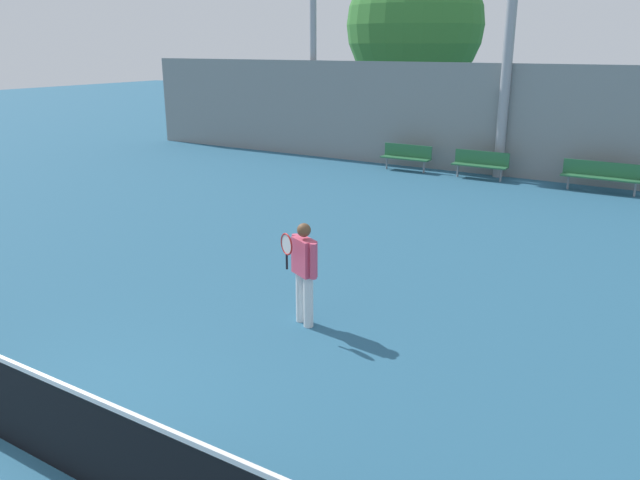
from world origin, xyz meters
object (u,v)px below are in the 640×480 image
at_px(bench_courtside_far, 603,174).
at_px(bench_by_gate, 481,162).
at_px(tree_green_tall, 415,25).
at_px(tennis_player, 304,268).
at_px(tennis_net, 3,399).
at_px(bench_adjacent_court, 407,155).

relative_size(bench_courtside_far, bench_by_gate, 1.28).
bearing_deg(bench_courtside_far, tree_green_tall, 143.42).
height_order(bench_courtside_far, tree_green_tall, tree_green_tall).
relative_size(tennis_player, bench_by_gate, 0.91).
height_order(bench_courtside_far, bench_by_gate, same).
bearing_deg(bench_courtside_far, tennis_player, -101.04).
height_order(tennis_net, bench_adjacent_court, tennis_net).
relative_size(bench_courtside_far, bench_adjacent_court, 1.31).
distance_m(tennis_player, bench_by_gate, 11.56).
xyz_separation_m(tennis_net, bench_adjacent_court, (-2.67, 15.48, -0.01)).
distance_m(bench_courtside_far, bench_adjacent_court, 5.88).
bearing_deg(tree_green_tall, bench_courtside_far, -36.58).
distance_m(tennis_net, bench_by_gate, 15.48).
relative_size(bench_courtside_far, tree_green_tall, 0.29).
bearing_deg(bench_adjacent_court, tennis_net, -80.23).
relative_size(bench_adjacent_court, bench_by_gate, 0.98).
xyz_separation_m(tennis_player, tree_green_tall, (-6.37, 17.89, 3.80)).
bearing_deg(bench_courtside_far, bench_adjacent_court, -179.99).
xyz_separation_m(bench_adjacent_court, bench_by_gate, (2.44, 0.00, 0.00)).
bearing_deg(tennis_player, bench_adjacent_court, 133.72).
bearing_deg(tennis_net, bench_courtside_far, 78.26).
xyz_separation_m(bench_courtside_far, bench_adjacent_court, (-5.88, -0.00, -0.00)).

